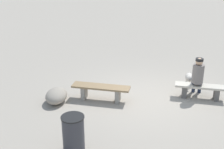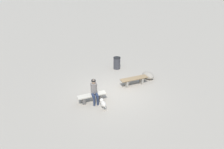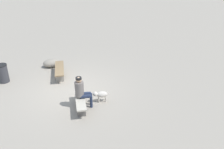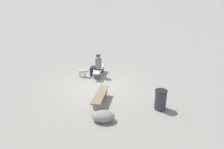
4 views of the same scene
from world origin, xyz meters
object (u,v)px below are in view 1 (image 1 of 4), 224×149
bench_left (101,90)px  boulder (56,96)px  trash_bin (73,134)px  dog (189,77)px  bench_right (201,89)px  seated_person (198,74)px

bench_left → boulder: size_ratio=2.01×
boulder → bench_left: bearing=5.2°
trash_bin → dog: bearing=45.3°
bench_right → boulder: 4.49m
seated_person → trash_bin: (-3.58, -2.78, -0.32)m
trash_bin → bench_right: bearing=36.0°
bench_left → seated_person: seated_person is taller
boulder → dog: bearing=14.5°
bench_right → boulder: size_ratio=1.78×
bench_right → dog: bearing=111.6°
bench_left → seated_person: bearing=16.9°
trash_bin → boulder: 2.60m
seated_person → boulder: seated_person is taller
dog → trash_bin: bearing=-31.6°
bench_left → trash_bin: size_ratio=2.07×
bench_right → trash_bin: size_ratio=1.83×
dog → boulder: size_ratio=0.76×
dog → trash_bin: 5.05m
seated_person → dog: bearing=110.9°
dog → boulder: bearing=-62.4°
bench_right → seated_person: (-0.10, 0.11, 0.46)m
seated_person → trash_bin: seated_person is taller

